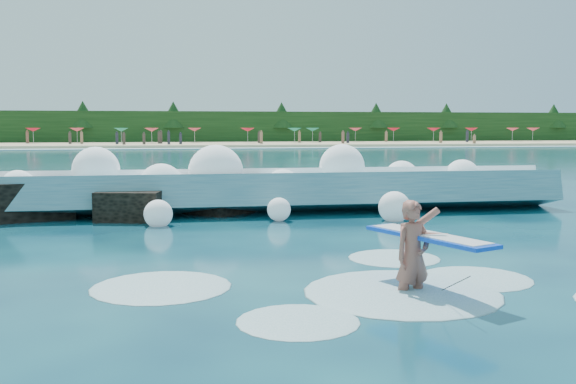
% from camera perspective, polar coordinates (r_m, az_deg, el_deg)
% --- Properties ---
extents(ground, '(200.00, 200.00, 0.00)m').
position_cam_1_polar(ground, '(12.44, -5.26, -6.56)').
color(ground, '#07263E').
rests_on(ground, ground).
extents(beach, '(140.00, 20.00, 0.40)m').
position_cam_1_polar(beach, '(90.15, -9.35, 4.18)').
color(beach, tan).
rests_on(beach, ground).
extents(wet_band, '(140.00, 5.00, 0.08)m').
position_cam_1_polar(wet_band, '(79.16, -9.26, 3.85)').
color(wet_band, silver).
rests_on(wet_band, ground).
extents(treeline, '(140.00, 4.00, 5.00)m').
position_cam_1_polar(treeline, '(100.11, -9.44, 5.65)').
color(treeline, black).
rests_on(treeline, ground).
extents(breaking_wave, '(19.40, 2.96, 1.67)m').
position_cam_1_polar(breaking_wave, '(20.34, -2.98, -0.05)').
color(breaking_wave, teal).
rests_on(breaking_wave, ground).
extents(rock_cluster, '(8.38, 3.33, 1.39)m').
position_cam_1_polar(rock_cluster, '(19.69, -14.71, -0.84)').
color(rock_cluster, black).
rests_on(rock_cluster, ground).
extents(surfer_with_board, '(1.44, 2.96, 1.81)m').
position_cam_1_polar(surfer_with_board, '(10.46, 11.35, -5.26)').
color(surfer_with_board, '#A1594B').
rests_on(surfer_with_board, ground).
extents(wave_spray, '(15.05, 4.36, 2.17)m').
position_cam_1_polar(wave_spray, '(20.17, -3.46, 1.29)').
color(wave_spray, white).
rests_on(wave_spray, ground).
extents(surf_foam, '(9.12, 5.64, 0.16)m').
position_cam_1_polar(surf_foam, '(10.80, 7.57, -8.50)').
color(surf_foam, silver).
rests_on(surf_foam, ground).
extents(beach_umbrellas, '(110.12, 6.64, 0.50)m').
position_cam_1_polar(beach_umbrellas, '(91.86, -9.49, 5.49)').
color(beach_umbrellas, '#DD4157').
rests_on(beach_umbrellas, ground).
extents(beachgoers, '(98.54, 12.69, 1.93)m').
position_cam_1_polar(beachgoers, '(86.95, -10.09, 4.71)').
color(beachgoers, '#3F332D').
rests_on(beachgoers, ground).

